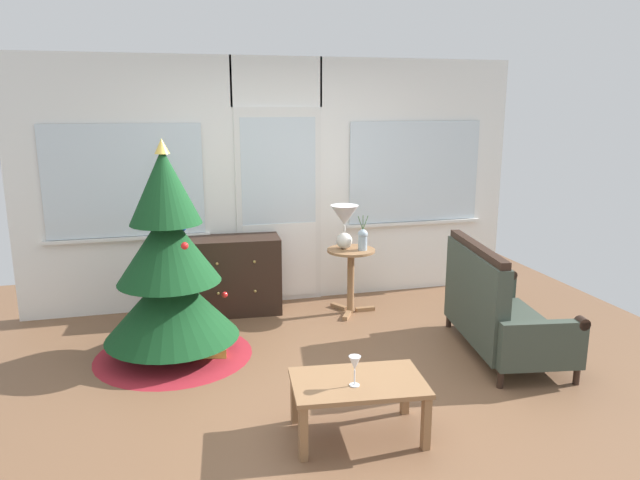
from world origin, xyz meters
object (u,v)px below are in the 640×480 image
Objects in this scene: table_lamp at (344,221)px; gift_box at (212,346)px; coffee_table at (358,389)px; dresser_cabinet at (235,275)px; christmas_tree at (170,278)px; side_table at (351,268)px; wine_glass at (355,364)px; settee_sofa at (496,311)px; flower_vase at (363,239)px.

table_lamp is 1.83m from gift_box.
coffee_table is at bearing -60.64° from gift_box.
christmas_tree is at bearing -124.34° from dresser_cabinet.
side_table reaches higher than gift_box.
wine_glass is (1.07, -1.64, -0.16)m from christmas_tree.
settee_sofa reaches higher than wine_glass.
table_lamp reaches higher than gift_box.
table_lamp reaches higher than flower_vase.
table_lamp reaches higher than wine_glass.
side_table reaches higher than wine_glass.
christmas_tree reaches higher than side_table.
wine_glass is (0.43, -2.58, 0.13)m from dresser_cabinet.
coffee_table is at bearing -148.68° from settee_sofa.
settee_sofa reaches higher than coffee_table.
settee_sofa is (2.65, -0.65, -0.31)m from christmas_tree.
dresser_cabinet is 2.64× the size of flower_vase.
flower_vase is (-0.78, 1.21, 0.41)m from settee_sofa.
dresser_cabinet is 2.56m from settee_sofa.
dresser_cabinet is at bearing 100.54° from coffee_table.
coffee_table is at bearing -54.83° from christmas_tree.
gift_box is at bearing 168.02° from settee_sofa.
coffee_table is 4.56× the size of wine_glass.
settee_sofa is at bearing -11.98° from gift_box.
dresser_cabinet is 2.62m from wine_glass.
coffee_table is at bearing 52.77° from wine_glass.
dresser_cabinet is 1.34m from flower_vase.
wine_glass is (-0.64, -2.31, -0.43)m from table_lamp.
christmas_tree is 1.97m from wine_glass.
christmas_tree is 2.75m from settee_sofa.
christmas_tree reaches higher than settee_sofa.
table_lamp reaches higher than dresser_cabinet.
side_table reaches higher than coffee_table.
side_table is 3.09× the size of gift_box.
side_table is (-0.88, 1.27, 0.10)m from settee_sofa.
settee_sofa is 7.52× the size of wine_glass.
christmas_tree is 1.18m from dresser_cabinet.
dresser_cabinet is 1.17m from side_table.
flower_vase is 1.85m from gift_box.
christmas_tree is 1.97× the size of dresser_cabinet.
settee_sofa is 2.41m from gift_box.
dresser_cabinet is 0.63× the size of settee_sofa.
coffee_table is at bearing -109.40° from flower_vase.
coffee_table is (-1.54, -0.93, -0.05)m from settee_sofa.
dresser_cabinet is at bearing 72.99° from gift_box.
christmas_tree is at bearing 125.17° from coffee_table.
side_table is 0.75× the size of coffee_table.
dresser_cabinet is at bearing 55.66° from christmas_tree.
coffee_table is (-0.76, -2.15, -0.46)m from flower_vase.
gift_box is (-0.76, 1.49, -0.42)m from wine_glass.
table_lamp reaches higher than side_table.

